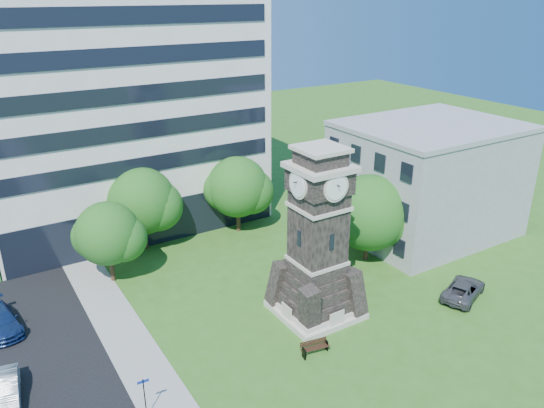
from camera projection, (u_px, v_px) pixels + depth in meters
ground at (296, 340)px, 34.91m from camera, size 160.00×160.00×0.00m
sidewalk at (131, 346)px, 34.20m from camera, size 3.00×70.00×0.06m
clock_tower at (317, 246)px, 35.97m from camera, size 5.40×5.40×12.22m
office_tall at (111, 75)px, 48.39m from camera, size 26.20×15.11×28.60m
office_low at (427, 179)px, 49.02m from camera, size 15.20×12.20×10.40m
car_street_mid at (6, 389)px, 29.62m from camera, size 1.86×4.09×1.30m
car_street_north at (0, 321)px, 35.69m from camera, size 2.66×5.15×1.43m
car_east_lot at (464, 289)px, 39.54m from camera, size 5.22×3.78×1.32m
park_bench at (315, 347)px, 33.42m from camera, size 1.84×0.49×0.95m
street_sign at (144, 394)px, 27.95m from camera, size 0.62×0.06×2.57m
tree_nw at (109, 235)px, 40.59m from camera, size 5.45×4.95×6.60m
tree_nc at (143, 203)px, 45.71m from camera, size 6.48×5.89×7.48m
tree_ne at (238, 188)px, 49.23m from camera, size 6.26×5.69×7.30m
tree_east at (370, 214)px, 43.90m from camera, size 7.04×6.40×7.51m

